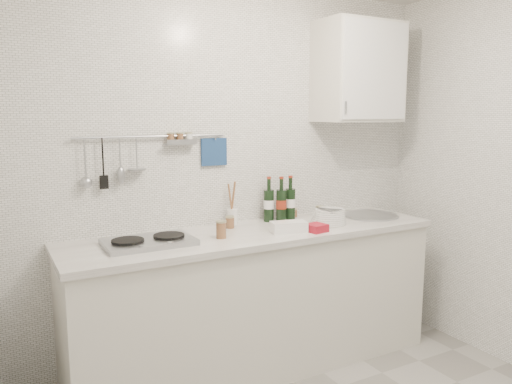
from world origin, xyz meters
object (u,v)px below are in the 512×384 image
plate_stack_sink (329,217)px  wine_bottles (280,199)px  wall_cabinet (359,72)px  utensil_crock (232,215)px  plate_stack_hob (131,243)px

plate_stack_sink → wine_bottles: bearing=137.3°
wall_cabinet → wine_bottles: 1.07m
utensil_crock → plate_stack_sink: bearing=-24.7°
plate_stack_sink → utensil_crock: bearing=155.3°
plate_stack_sink → utensil_crock: utensil_crock is taller
utensil_crock → wine_bottles: bearing=-7.6°
plate_stack_hob → plate_stack_sink: plate_stack_sink is taller
wall_cabinet → wine_bottles: (-0.61, 0.06, -0.87)m
wall_cabinet → utensil_crock: 1.36m
wine_bottles → utensil_crock: size_ratio=1.05×
plate_stack_hob → wine_bottles: (1.08, 0.15, 0.14)m
wall_cabinet → wine_bottles: bearing=174.2°
wine_bottles → utensil_crock: (-0.35, 0.05, -0.09)m
wall_cabinet → plate_stack_hob: size_ratio=2.53×
wall_cabinet → plate_stack_hob: (-1.69, -0.08, -1.02)m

